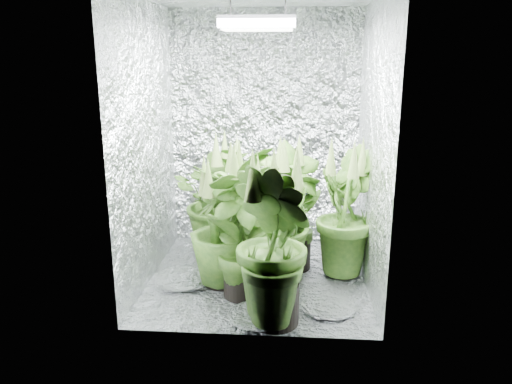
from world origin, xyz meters
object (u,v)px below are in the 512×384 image
Objects in this scene: plant_b at (293,209)px; plant_f at (242,227)px; plant_g at (275,246)px; grow_lamp at (258,23)px; circulation_fan at (338,251)px; plant_c at (344,214)px; plant_e at (271,221)px; plant_d at (222,228)px; plant_a at (224,199)px.

plant_b is 0.98× the size of plant_f.
plant_f is 0.42m from plant_g.
plant_f is at bearing -106.30° from grow_lamp.
plant_c is at bearing -62.11° from circulation_fan.
plant_b is at bearing 167.58° from plant_c.
plant_e is 0.88× the size of plant_g.
plant_d is at bearing -160.00° from plant_e.
grow_lamp reaches higher than plant_e.
plant_g is 3.51× the size of circulation_fan.
plant_f is at bearing -122.48° from circulation_fan.
plant_f is (-0.73, -0.43, 0.03)m from plant_c.
plant_e is at bearing 94.68° from plant_g.
plant_f reaches higher than plant_c.
plant_c is 3.28× the size of circulation_fan.
grow_lamp is at bearing 23.40° from plant_d.
plant_a is 1.00m from plant_c.
circulation_fan is at bearing 22.78° from plant_d.
plant_c is at bearing 30.46° from plant_f.
plant_e is 0.66m from plant_g.
plant_a is 1.09× the size of plant_e.
plant_g is at bearing -85.32° from plant_e.
grow_lamp is at bearing 103.39° from plant_g.
plant_e is 0.65m from circulation_fan.
plant_e is at bearing -46.43° from plant_a.
plant_a is 3.37× the size of circulation_fan.
plant_e is 0.37m from plant_f.
plant_f is at bearing 124.35° from plant_g.
plant_c is 0.96× the size of plant_f.
plant_c is (0.39, -0.08, -0.00)m from plant_b.
plant_g is at bearing -122.20° from plant_c.
plant_d is at bearing -146.97° from plant_b.
grow_lamp reaches higher than plant_b.
grow_lamp is 0.47× the size of plant_a.
plant_f is (0.16, -0.18, 0.07)m from plant_d.
plant_a is 0.56m from plant_d.
plant_e is at bearing -167.94° from plant_c.
plant_a is at bearing 112.99° from plant_g.
circulation_fan is (0.71, 0.55, -0.37)m from plant_f.
plant_c is at bearing 12.06° from plant_e.
plant_f reaches higher than plant_d.
plant_c is at bearing -12.42° from plant_b.
circulation_fan is at bearing 6.02° from plant_b.
circulation_fan is at bearing 98.25° from plant_c.
plant_c reaches higher than circulation_fan.
plant_e is (0.41, -0.43, -0.04)m from plant_a.
plant_a is 0.99× the size of plant_f.
plant_b reaches higher than plant_d.
plant_e is at bearing -135.79° from circulation_fan.
circulation_fan is (0.93, -0.19, -0.35)m from plant_a.
plant_c is at bearing 57.80° from plant_g.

